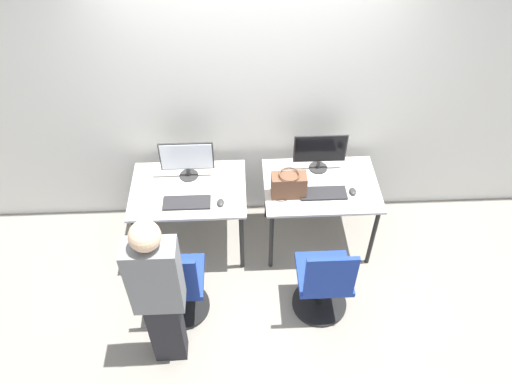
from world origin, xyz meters
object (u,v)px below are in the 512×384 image
(keyboard_right, at_px, (323,193))
(keyboard_left, at_px, (187,203))
(monitor_left, at_px, (187,159))
(handbag, at_px, (289,185))
(mouse_left, at_px, (221,203))
(office_chair_left, at_px, (178,287))
(mouse_right, at_px, (353,191))
(office_chair_right, at_px, (324,284))
(person_left, at_px, (158,293))
(monitor_right, at_px, (320,151))

(keyboard_right, bearing_deg, keyboard_left, -177.02)
(monitor_left, bearing_deg, handbag, -17.51)
(mouse_left, height_order, handbag, handbag)
(keyboard_left, distance_m, office_chair_left, 0.72)
(keyboard_left, distance_m, handbag, 0.89)
(keyboard_left, relative_size, office_chair_left, 0.45)
(mouse_left, bearing_deg, mouse_right, 4.23)
(mouse_right, distance_m, handbag, 0.58)
(office_chair_right, height_order, handbag, handbag)
(keyboard_right, xyz_separation_m, office_chair_right, (-0.06, -0.69, -0.37))
(mouse_left, distance_m, office_chair_right, 1.11)
(mouse_left, bearing_deg, person_left, -114.04)
(monitor_left, distance_m, monitor_right, 1.19)
(keyboard_left, relative_size, mouse_right, 4.53)
(mouse_left, relative_size, handbag, 0.30)
(office_chair_left, bearing_deg, keyboard_left, 82.53)
(person_left, bearing_deg, monitor_left, 84.10)
(mouse_left, height_order, office_chair_right, office_chair_right)
(handbag, bearing_deg, monitor_right, 47.02)
(mouse_right, bearing_deg, office_chair_right, -114.39)
(monitor_left, height_order, keyboard_left, monitor_left)
(handbag, bearing_deg, office_chair_left, -144.66)
(keyboard_left, bearing_deg, monitor_right, 18.70)
(keyboard_right, height_order, office_chair_right, office_chair_right)
(monitor_left, distance_m, office_chair_right, 1.60)
(person_left, distance_m, office_chair_right, 1.40)
(person_left, height_order, handbag, person_left)
(keyboard_left, bearing_deg, monitor_left, 90.00)
(person_left, bearing_deg, office_chair_right, 15.23)
(mouse_left, xyz_separation_m, handbag, (0.59, 0.09, 0.10))
(office_chair_left, bearing_deg, monitor_left, 85.25)
(office_chair_right, bearing_deg, handbag, 109.63)
(mouse_right, bearing_deg, monitor_right, 128.09)
(monitor_left, bearing_deg, person_left, -95.90)
(monitor_right, bearing_deg, mouse_left, -154.99)
(monitor_left, height_order, handbag, monitor_left)
(office_chair_right, bearing_deg, monitor_left, 139.09)
(keyboard_left, distance_m, office_chair_right, 1.35)
(mouse_left, xyz_separation_m, office_chair_right, (0.84, -0.61, -0.38))
(monitor_left, xyz_separation_m, mouse_right, (1.45, -0.28, -0.19))
(office_chair_right, bearing_deg, keyboard_left, 150.90)
(mouse_right, bearing_deg, person_left, -146.63)
(mouse_left, height_order, mouse_right, same)
(monitor_left, relative_size, office_chair_left, 0.52)
(keyboard_right, xyz_separation_m, mouse_right, (0.26, 0.01, 0.01))
(handbag, bearing_deg, office_chair_right, -70.37)
(monitor_left, bearing_deg, office_chair_right, -40.91)
(office_chair_left, height_order, keyboard_right, office_chair_left)
(monitor_left, relative_size, keyboard_left, 1.17)
(person_left, bearing_deg, handbag, 45.83)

